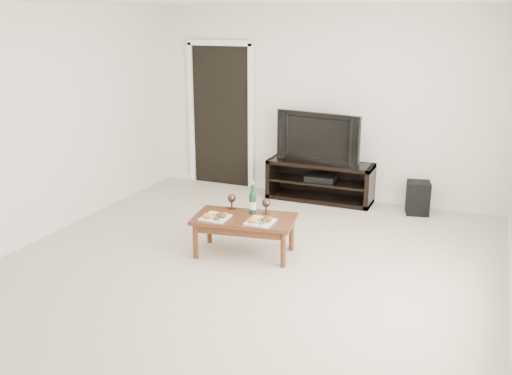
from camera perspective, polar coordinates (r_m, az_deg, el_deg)
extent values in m
plane|color=beige|center=(5.80, -1.40, -8.22)|extent=(5.50, 5.50, 0.00)
cube|color=silver|center=(7.96, 6.76, 8.31)|extent=(5.00, 0.04, 2.60)
cube|color=black|center=(8.52, -3.51, 7.07)|extent=(0.90, 0.02, 2.05)
cube|color=black|center=(7.89, 6.40, 0.64)|extent=(1.45, 0.45, 0.55)
imported|color=black|center=(7.75, 6.55, 5.06)|extent=(1.21, 0.36, 0.69)
cube|color=black|center=(7.87, 6.50, 0.96)|extent=(0.41, 0.32, 0.08)
cube|color=black|center=(7.62, 15.88, -1.00)|extent=(0.34, 0.34, 0.43)
cube|color=#572C18|center=(6.09, -1.18, -4.84)|extent=(1.13, 0.73, 0.42)
cube|color=white|center=(5.98, -4.10, -2.79)|extent=(0.27, 0.27, 0.07)
cube|color=white|center=(5.84, 0.41, -3.24)|extent=(0.27, 0.27, 0.07)
cylinder|color=#0E361C|center=(6.08, -0.35, -1.01)|extent=(0.07, 0.07, 0.35)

